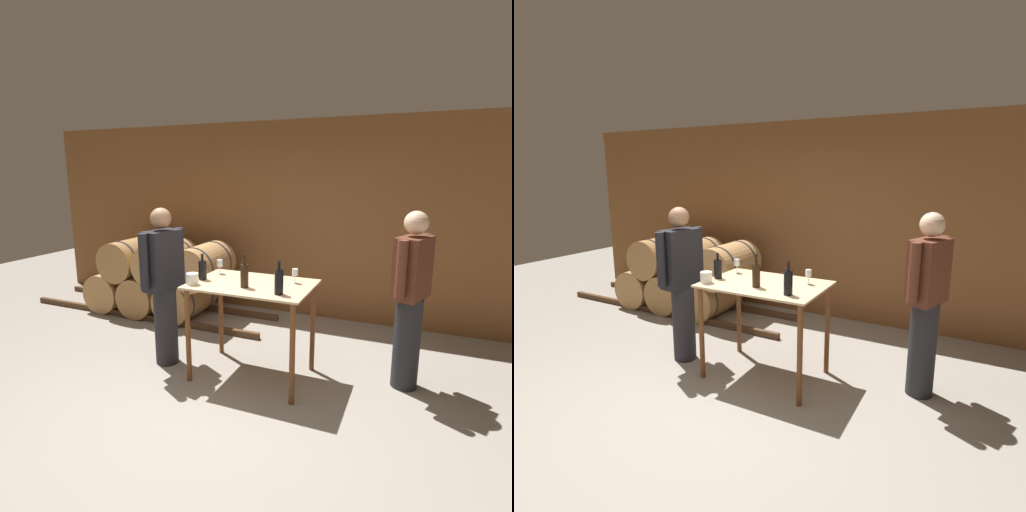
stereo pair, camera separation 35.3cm
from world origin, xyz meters
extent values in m
plane|color=gray|center=(0.00, 0.00, 0.00)|extent=(14.00, 14.00, 0.00)
cube|color=brown|center=(0.00, 2.55, 1.35)|extent=(8.40, 0.05, 2.70)
cube|color=#4C331E|center=(-1.95, 1.45, 0.04)|extent=(3.71, 0.06, 0.08)
cube|color=#4C331E|center=(-1.95, 2.12, 0.04)|extent=(3.71, 0.06, 0.08)
cylinder|color=#AD7F4C|center=(-2.55, 1.78, 0.29)|extent=(0.57, 0.84, 0.57)
cylinder|color=#38383D|center=(-2.55, 1.53, 0.29)|extent=(0.59, 0.03, 0.59)
cylinder|color=#38383D|center=(-2.55, 2.04, 0.29)|extent=(0.59, 0.03, 0.59)
cylinder|color=#9E7242|center=(-1.95, 1.78, 0.29)|extent=(0.57, 0.84, 0.57)
cylinder|color=#38383D|center=(-1.95, 1.53, 0.29)|extent=(0.59, 0.03, 0.59)
cylinder|color=#38383D|center=(-1.95, 2.04, 0.29)|extent=(0.59, 0.03, 0.59)
cylinder|color=#9E7242|center=(-1.35, 1.78, 0.29)|extent=(0.57, 0.84, 0.57)
cylinder|color=#38383D|center=(-1.35, 1.53, 0.29)|extent=(0.59, 0.03, 0.59)
cylinder|color=#38383D|center=(-1.35, 2.04, 0.29)|extent=(0.59, 0.03, 0.59)
cylinder|color=#9E7242|center=(-2.25, 1.78, 0.77)|extent=(0.57, 0.84, 0.57)
cylinder|color=#38383D|center=(-2.25, 1.53, 0.77)|extent=(0.59, 0.03, 0.59)
cylinder|color=#38383D|center=(-2.25, 2.04, 0.77)|extent=(0.59, 0.03, 0.59)
cylinder|color=#AD7F4C|center=(-1.65, 1.78, 0.77)|extent=(0.57, 0.84, 0.57)
cylinder|color=#38383D|center=(-1.65, 1.53, 0.77)|extent=(0.59, 0.03, 0.59)
cylinder|color=#38383D|center=(-1.65, 2.04, 0.77)|extent=(0.59, 0.03, 0.59)
cylinder|color=#AD7F4C|center=(-1.05, 1.78, 0.77)|extent=(0.57, 0.84, 0.57)
cylinder|color=#38383D|center=(-1.05, 1.53, 0.77)|extent=(0.59, 0.03, 0.59)
cylinder|color=#38383D|center=(-1.05, 2.04, 0.77)|extent=(0.59, 0.03, 0.59)
cube|color=#D1B284|center=(0.17, 0.62, 0.95)|extent=(1.17, 0.79, 0.02)
cylinder|color=brown|center=(-0.36, 0.28, 0.47)|extent=(0.05, 0.05, 0.94)
cylinder|color=brown|center=(0.69, 0.28, 0.47)|extent=(0.05, 0.05, 0.94)
cylinder|color=brown|center=(-0.36, 0.96, 0.47)|extent=(0.05, 0.05, 0.94)
cylinder|color=brown|center=(0.69, 0.96, 0.47)|extent=(0.05, 0.05, 0.94)
cylinder|color=black|center=(-0.34, 0.56, 1.05)|extent=(0.08, 0.08, 0.19)
cylinder|color=black|center=(-0.34, 0.56, 1.18)|extent=(0.02, 0.02, 0.07)
cylinder|color=black|center=(-0.34, 0.56, 1.21)|extent=(0.03, 0.03, 0.02)
cylinder|color=black|center=(0.16, 0.47, 1.07)|extent=(0.08, 0.08, 0.22)
cylinder|color=black|center=(0.16, 0.47, 1.22)|extent=(0.02, 0.02, 0.09)
cylinder|color=black|center=(0.16, 0.47, 1.26)|extent=(0.03, 0.03, 0.02)
cylinder|color=black|center=(0.52, 0.39, 1.07)|extent=(0.08, 0.08, 0.22)
cylinder|color=black|center=(0.52, 0.39, 1.22)|extent=(0.02, 0.02, 0.08)
cylinder|color=black|center=(0.52, 0.39, 1.25)|extent=(0.03, 0.03, 0.02)
cylinder|color=silver|center=(-0.30, 0.84, 0.96)|extent=(0.06, 0.06, 0.00)
cylinder|color=silver|center=(-0.30, 0.84, 1.00)|extent=(0.01, 0.01, 0.08)
cylinder|color=silver|center=(-0.30, 0.84, 1.07)|extent=(0.06, 0.06, 0.07)
cylinder|color=silver|center=(0.54, 0.79, 0.96)|extent=(0.06, 0.06, 0.00)
cylinder|color=silver|center=(0.54, 0.79, 1.00)|extent=(0.01, 0.01, 0.07)
cylinder|color=silver|center=(0.54, 0.79, 1.07)|extent=(0.06, 0.06, 0.07)
cylinder|color=white|center=(-0.34, 0.37, 1.01)|extent=(0.12, 0.12, 0.11)
cylinder|color=#232328|center=(1.58, 0.99, 0.44)|extent=(0.24, 0.24, 0.88)
cube|color=#592D1E|center=(1.58, 0.99, 1.16)|extent=(0.34, 0.45, 0.57)
sphere|color=beige|center=(1.58, 0.99, 1.57)|extent=(0.21, 0.21, 0.21)
cylinder|color=#592D1E|center=(1.67, 1.22, 1.19)|extent=(0.09, 0.09, 0.51)
cylinder|color=#592D1E|center=(1.50, 0.75, 1.19)|extent=(0.09, 0.09, 0.51)
cylinder|color=#232328|center=(-0.79, 0.53, 0.41)|extent=(0.24, 0.24, 0.81)
cube|color=black|center=(-0.79, 0.53, 1.12)|extent=(0.29, 0.43, 0.62)
sphere|color=#9E7051|center=(-0.79, 0.53, 1.55)|extent=(0.21, 0.21, 0.21)
cylinder|color=black|center=(-0.83, 0.28, 1.15)|extent=(0.09, 0.09, 0.55)
cylinder|color=black|center=(-0.75, 0.77, 1.15)|extent=(0.09, 0.09, 0.55)
camera|label=1|loc=(1.64, -2.77, 2.00)|focal=28.00mm
camera|label=2|loc=(1.96, -2.62, 2.00)|focal=28.00mm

